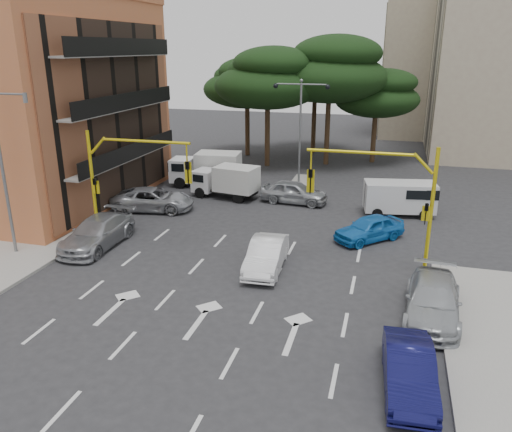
# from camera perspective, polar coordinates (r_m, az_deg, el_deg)

# --- Properties ---
(ground) EXTENTS (120.00, 120.00, 0.00)m
(ground) POSITION_cam_1_polar(r_m,az_deg,el_deg) (23.82, -2.34, -6.30)
(ground) COLOR #28282B
(ground) RESTS_ON ground
(median_strip) EXTENTS (1.40, 6.00, 0.15)m
(median_strip) POSITION_cam_1_polar(r_m,az_deg,el_deg) (38.46, 4.88, 3.60)
(median_strip) COLOR gray
(median_strip) RESTS_ON ground
(apartment_orange) EXTENTS (15.19, 16.15, 13.70)m
(apartment_orange) POSITION_cam_1_polar(r_m,az_deg,el_deg) (37.81, -25.92, 12.02)
(apartment_orange) COLOR #C36B3D
(apartment_orange) RESTS_ON ground
(apartment_beige_far) EXTENTS (16.20, 12.15, 16.70)m
(apartment_beige_far) POSITION_cam_1_polar(r_m,az_deg,el_deg) (64.87, 21.80, 15.95)
(apartment_beige_far) COLOR tan
(apartment_beige_far) RESTS_ON ground
(pine_left_near) EXTENTS (9.15, 9.15, 10.23)m
(pine_left_near) POSITION_cam_1_polar(r_m,az_deg,el_deg) (43.86, 1.41, 15.50)
(pine_left_near) COLOR #382616
(pine_left_near) RESTS_ON ground
(pine_center) EXTENTS (9.98, 9.98, 11.16)m
(pine_center) POSITION_cam_1_polar(r_m,az_deg,el_deg) (44.88, 8.53, 16.27)
(pine_center) COLOR #382616
(pine_center) RESTS_ON ground
(pine_left_far) EXTENTS (8.32, 8.32, 9.30)m
(pine_left_far) POSITION_cam_1_polar(r_m,az_deg,el_deg) (48.54, -0.97, 15.00)
(pine_left_far) COLOR #382616
(pine_left_far) RESTS_ON ground
(pine_right) EXTENTS (7.49, 7.49, 8.37)m
(pine_right) POSITION_cam_1_polar(r_m,az_deg,el_deg) (46.68, 13.74, 13.48)
(pine_right) COLOR #382616
(pine_right) RESTS_ON ground
(pine_back) EXTENTS (9.15, 9.15, 10.23)m
(pine_back) POSITION_cam_1_polar(r_m,az_deg,el_deg) (50.13, 6.89, 15.78)
(pine_back) COLOR #382616
(pine_back) RESTS_ON ground
(signal_mast_right) EXTENTS (5.79, 0.37, 6.00)m
(signal_mast_right) POSITION_cam_1_polar(r_m,az_deg,el_deg) (23.37, 15.21, 2.70)
(signal_mast_right) COLOR yellow
(signal_mast_right) RESTS_ON ground
(signal_mast_left) EXTENTS (5.79, 0.37, 6.00)m
(signal_mast_left) POSITION_cam_1_polar(r_m,az_deg,el_deg) (26.96, -15.11, 4.80)
(signal_mast_left) COLOR yellow
(signal_mast_left) RESTS_ON ground
(street_lamp_left) EXTENTS (2.08, 0.20, 8.00)m
(street_lamp_left) POSITION_cam_1_polar(r_m,az_deg,el_deg) (27.05, -26.74, 5.31)
(street_lamp_left) COLOR slate
(street_lamp_left) RESTS_ON sidewalk_left
(street_lamp_center) EXTENTS (4.16, 0.36, 7.77)m
(street_lamp_center) POSITION_cam_1_polar(r_m,az_deg,el_deg) (37.43, 5.11, 11.53)
(street_lamp_center) COLOR slate
(street_lamp_center) RESTS_ON median_strip
(car_white_hatch) EXTENTS (1.78, 4.48, 1.45)m
(car_white_hatch) POSITION_cam_1_polar(r_m,az_deg,el_deg) (23.74, 1.19, -4.46)
(car_white_hatch) COLOR white
(car_white_hatch) RESTS_ON ground
(car_blue_compact) EXTENTS (4.06, 4.07, 1.40)m
(car_blue_compact) POSITION_cam_1_polar(r_m,az_deg,el_deg) (27.92, 12.83, -1.38)
(car_blue_compact) COLOR blue
(car_blue_compact) RESTS_ON ground
(car_silver_wagon) EXTENTS (2.20, 5.34, 1.55)m
(car_silver_wagon) POSITION_cam_1_polar(r_m,az_deg,el_deg) (27.69, -17.68, -1.82)
(car_silver_wagon) COLOR #94969B
(car_silver_wagon) RESTS_ON ground
(car_silver_cross_a) EXTENTS (5.59, 3.26, 1.46)m
(car_silver_cross_a) POSITION_cam_1_polar(r_m,az_deg,el_deg) (33.00, -11.70, 1.89)
(car_silver_cross_a) COLOR #A2A4AA
(car_silver_cross_a) RESTS_ON ground
(car_silver_cross_b) EXTENTS (4.67, 2.22, 1.54)m
(car_silver_cross_b) POSITION_cam_1_polar(r_m,az_deg,el_deg) (33.91, 4.37, 2.76)
(car_silver_cross_b) COLOR #9EA2A6
(car_silver_cross_b) RESTS_ON ground
(car_navy_parked) EXTENTS (1.73, 4.24, 1.37)m
(car_navy_parked) POSITION_cam_1_polar(r_m,az_deg,el_deg) (16.66, 17.10, -16.53)
(car_navy_parked) COLOR #0D0D42
(car_navy_parked) RESTS_ON ground
(car_silver_parked) EXTENTS (2.40, 5.18, 1.46)m
(car_silver_parked) POSITION_cam_1_polar(r_m,az_deg,el_deg) (20.85, 19.55, -9.06)
(car_silver_parked) COLOR #A7ABAF
(car_silver_parked) RESTS_ON ground
(van_white) EXTENTS (4.57, 2.67, 2.15)m
(van_white) POSITION_cam_1_polar(r_m,az_deg,el_deg) (32.59, 16.05, 1.95)
(van_white) COLOR silver
(van_white) RESTS_ON ground
(box_truck_a) EXTENTS (5.52, 2.78, 2.62)m
(box_truck_a) POSITION_cam_1_polar(r_m,az_deg,el_deg) (38.07, -5.71, 5.33)
(box_truck_a) COLOR silver
(box_truck_a) RESTS_ON ground
(box_truck_b) EXTENTS (4.95, 2.71, 2.31)m
(box_truck_b) POSITION_cam_1_polar(r_m,az_deg,el_deg) (35.03, -3.49, 3.95)
(box_truck_b) COLOR silver
(box_truck_b) RESTS_ON ground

